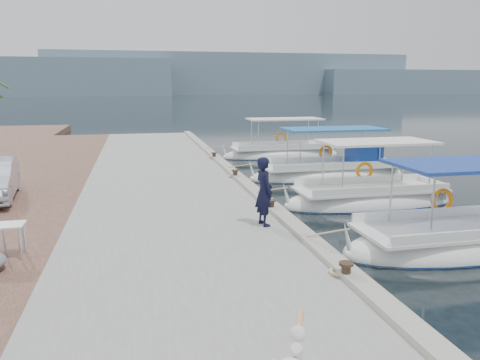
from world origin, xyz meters
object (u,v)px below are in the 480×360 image
at_px(fisherman, 264,191).
at_px(fishing_caique_b, 456,245).
at_px(fishing_caique_c, 369,201).
at_px(fishing_caique_e, 281,155).
at_px(fishing_caique_d, 330,173).

bearing_deg(fisherman, fishing_caique_b, -119.35).
xyz_separation_m(fishing_caique_c, fisherman, (-4.69, -3.13, 1.27)).
distance_m(fishing_caique_e, fisherman, 15.28).
bearing_deg(fisherman, fishing_caique_c, -67.15).
distance_m(fishing_caique_b, fishing_caique_e, 15.93).
bearing_deg(fishing_caique_b, fishing_caique_c, 89.16).
distance_m(fishing_caique_d, fishing_caique_e, 6.43).
height_order(fishing_caique_c, fisherman, fisherman).
distance_m(fishing_caique_b, fishing_caique_c, 4.68).
bearing_deg(fishing_caique_c, fishing_caique_b, -90.84).
relative_size(fishing_caique_d, fisherman, 4.12).
height_order(fishing_caique_c, fishing_caique_e, same).
xyz_separation_m(fishing_caique_b, fishing_caique_d, (0.70, 9.50, 0.06)).
bearing_deg(fishing_caique_b, fishing_caique_e, 88.51).
bearing_deg(fishing_caique_e, fishing_caique_b, -91.49).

